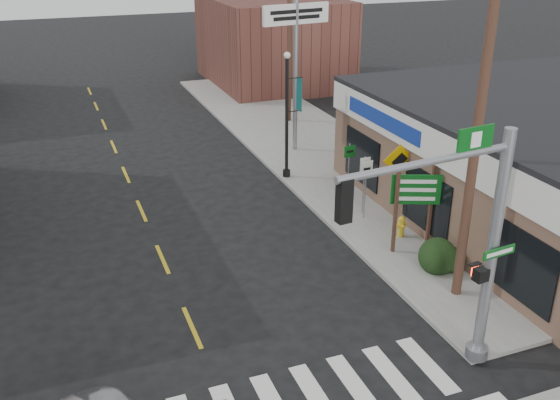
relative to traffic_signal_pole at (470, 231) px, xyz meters
name	(u,v)px	position (x,y,z in m)	size (l,w,h in m)	color
sidewalk_right	(344,170)	(3.52, 12.89, -3.65)	(6.00, 38.00, 0.13)	gray
center_line	(162,259)	(-5.48, 7.89, -3.71)	(0.12, 56.00, 0.01)	gold
bldg_distant_right	(272,41)	(6.52, 29.89, -0.92)	(8.00, 10.00, 5.60)	brown
traffic_signal_pole	(470,231)	(0.00, 0.00, 0.00)	(4.75, 0.38, 6.02)	gray
guide_sign	(415,198)	(2.24, 5.46, -1.77)	(1.60, 0.14, 2.80)	#492E21
fire_hydrant	(401,225)	(2.40, 6.34, -3.18)	(0.24, 0.24, 0.75)	gold
ped_crossing_sign	(398,171)	(2.72, 7.29, -1.58)	(1.15, 0.08, 2.96)	gray
lamp_post	(288,106)	(0.88, 12.92, -0.56)	(0.68, 0.53, 5.22)	black
dance_center_sign	(296,37)	(2.48, 16.05, 1.63)	(3.27, 0.20, 6.95)	gray
bare_tree	(476,148)	(4.09, 5.11, -0.24)	(2.13, 2.13, 4.25)	black
shrub_front	(437,256)	(2.26, 4.00, -3.15)	(1.17, 1.17, 0.88)	#1C3819
shrub_back	(425,210)	(3.77, 7.01, -3.13)	(1.21, 1.21, 0.91)	black
utility_pole_near	(480,114)	(2.02, 2.64, 1.73)	(1.80, 0.27, 10.37)	#43321B
utility_pole_far	(289,33)	(4.01, 20.65, 1.05)	(1.57, 0.24, 9.04)	#3C2618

